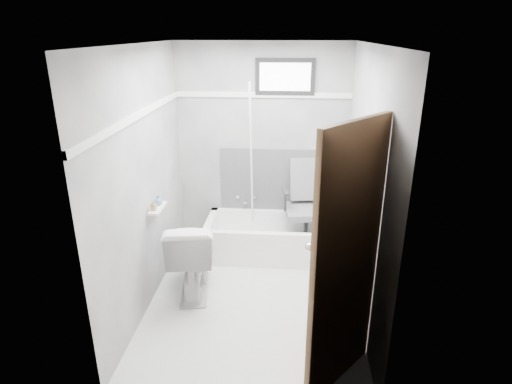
# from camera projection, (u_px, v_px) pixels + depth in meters

# --- Properties ---
(floor) EXTENTS (2.60, 2.60, 0.00)m
(floor) POSITION_uv_depth(u_px,v_px,m) (253.00, 298.00, 4.27)
(floor) COLOR white
(floor) RESTS_ON ground
(ceiling) EXTENTS (2.60, 2.60, 0.00)m
(ceiling) POSITION_uv_depth(u_px,v_px,m) (253.00, 44.00, 3.41)
(ceiling) COLOR silver
(ceiling) RESTS_ON floor
(wall_back) EXTENTS (2.00, 0.02, 2.40)m
(wall_back) POSITION_uv_depth(u_px,v_px,m) (262.00, 148.00, 5.05)
(wall_back) COLOR slate
(wall_back) RESTS_ON floor
(wall_front) EXTENTS (2.00, 0.02, 2.40)m
(wall_front) POSITION_uv_depth(u_px,v_px,m) (235.00, 256.00, 2.63)
(wall_front) COLOR slate
(wall_front) RESTS_ON floor
(wall_left) EXTENTS (0.02, 2.60, 2.40)m
(wall_left) POSITION_uv_depth(u_px,v_px,m) (144.00, 182.00, 3.91)
(wall_left) COLOR slate
(wall_left) RESTS_ON floor
(wall_right) EXTENTS (0.02, 2.60, 2.40)m
(wall_right) POSITION_uv_depth(u_px,v_px,m) (366.00, 188.00, 3.77)
(wall_right) COLOR slate
(wall_right) RESTS_ON floor
(bathtub) EXTENTS (1.50, 0.70, 0.42)m
(bathtub) POSITION_uv_depth(u_px,v_px,m) (270.00, 237.00, 5.05)
(bathtub) COLOR white
(bathtub) RESTS_ON floor
(office_chair) EXTENTS (0.64, 0.64, 0.99)m
(office_chair) POSITION_uv_depth(u_px,v_px,m) (307.00, 205.00, 4.92)
(office_chair) COLOR slate
(office_chair) RESTS_ON bathtub
(toilet) EXTENTS (0.57, 0.88, 0.80)m
(toilet) POSITION_uv_depth(u_px,v_px,m) (192.00, 255.00, 4.26)
(toilet) COLOR white
(toilet) RESTS_ON floor
(door) EXTENTS (0.78, 0.78, 2.00)m
(door) POSITION_uv_depth(u_px,v_px,m) (393.00, 289.00, 2.65)
(door) COLOR brown
(door) RESTS_ON floor
(window) EXTENTS (0.66, 0.04, 0.40)m
(window) POSITION_uv_depth(u_px,v_px,m) (285.00, 77.00, 4.73)
(window) COLOR black
(window) RESTS_ON wall_back
(backerboard) EXTENTS (1.50, 0.02, 0.78)m
(backerboard) POSITION_uv_depth(u_px,v_px,m) (283.00, 181.00, 5.17)
(backerboard) COLOR #4C4C4F
(backerboard) RESTS_ON wall_back
(trim_back) EXTENTS (2.00, 0.02, 0.06)m
(trim_back) POSITION_uv_depth(u_px,v_px,m) (262.00, 95.00, 4.82)
(trim_back) COLOR white
(trim_back) RESTS_ON wall_back
(trim_left) EXTENTS (0.02, 2.60, 0.06)m
(trim_left) POSITION_uv_depth(u_px,v_px,m) (139.00, 115.00, 3.69)
(trim_left) COLOR white
(trim_left) RESTS_ON wall_left
(pole) EXTENTS (0.02, 0.39, 1.92)m
(pole) POSITION_uv_depth(u_px,v_px,m) (251.00, 166.00, 4.89)
(pole) COLOR white
(pole) RESTS_ON bathtub
(shelf) EXTENTS (0.10, 0.32, 0.02)m
(shelf) POSITION_uv_depth(u_px,v_px,m) (158.00, 208.00, 4.11)
(shelf) COLOR silver
(shelf) RESTS_ON wall_left
(soap_bottle_a) EXTENTS (0.05, 0.05, 0.10)m
(soap_bottle_a) POSITION_uv_depth(u_px,v_px,m) (154.00, 205.00, 4.01)
(soap_bottle_a) COLOR #9D824E
(soap_bottle_a) RESTS_ON shelf
(soap_bottle_b) EXTENTS (0.11, 0.11, 0.10)m
(soap_bottle_b) POSITION_uv_depth(u_px,v_px,m) (158.00, 200.00, 4.14)
(soap_bottle_b) COLOR slate
(soap_bottle_b) RESTS_ON shelf
(faucet) EXTENTS (0.26, 0.10, 0.16)m
(faucet) POSITION_uv_depth(u_px,v_px,m) (246.00, 199.00, 5.27)
(faucet) COLOR silver
(faucet) RESTS_ON wall_back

